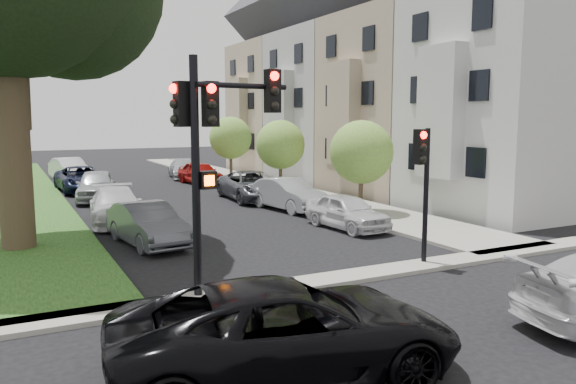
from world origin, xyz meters
name	(u,v)px	position (x,y,z in m)	size (l,w,h in m)	color
ground	(386,303)	(0.00, 0.00, 0.00)	(140.00, 140.00, 0.00)	black
sidewalk_right	(249,181)	(6.75, 24.00, 0.06)	(3.50, 44.00, 0.12)	gray
sidewalk_cross	(340,278)	(0.00, 2.00, 0.06)	(60.00, 1.00, 0.12)	gray
house_a	(508,57)	(12.45, 8.00, 6.93)	(7.70, 7.55, 15.97)	#A8A8A8
house_b	(401,70)	(12.45, 15.50, 6.93)	(7.70, 7.55, 15.97)	gray
house_c	(331,78)	(12.45, 23.00, 6.93)	(7.70, 7.55, 15.97)	#9E9996
house_d	(282,84)	(12.45, 30.50, 6.93)	(7.70, 7.55, 15.97)	#786D5A
small_tree_a	(361,152)	(6.20, 10.14, 2.77)	(2.78, 2.78, 4.16)	#463923
small_tree_b	(280,145)	(6.20, 18.13, 2.76)	(2.76, 2.76, 4.14)	#463923
small_tree_c	(231,138)	(6.20, 25.84, 2.89)	(2.89, 2.89, 4.34)	#463923
traffic_signal_main	(213,133)	(-3.36, 2.24, 3.90)	(2.77, 0.72, 5.65)	black
traffic_signal_secondary	(423,171)	(2.87, 2.19, 2.77)	(0.53, 0.42, 3.97)	black
car_cross_near	(287,330)	(-3.73, -2.30, 0.81)	(2.67, 5.79, 1.61)	black
car_parked_0	(347,212)	(3.95, 7.75, 0.68)	(1.60, 3.99, 1.36)	silver
car_parked_1	(288,194)	(3.95, 12.77, 0.74)	(1.58, 4.52, 1.49)	#999BA0
car_parked_2	(252,186)	(3.73, 16.46, 0.75)	(2.49, 5.39, 1.50)	#3F4247
car_parked_3	(201,173)	(3.58, 24.50, 0.72)	(1.71, 4.24, 1.45)	maroon
car_parked_4	(183,169)	(3.64, 28.53, 0.66)	(1.85, 4.55, 1.32)	#999BA0
car_parked_5	(147,224)	(-3.53, 8.46, 0.71)	(1.50, 4.30, 1.42)	#3F4247
car_parked_6	(116,206)	(-3.76, 13.04, 0.71)	(1.99, 4.90, 1.42)	silver
car_parked_7	(96,185)	(-3.53, 19.83, 0.80)	(1.89, 4.70, 1.60)	#999BA0
car_parked_8	(82,179)	(-3.75, 23.94, 0.74)	(2.45, 5.31, 1.48)	black
car_parked_9	(70,169)	(-3.71, 30.78, 0.76)	(1.62, 4.64, 1.53)	silver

